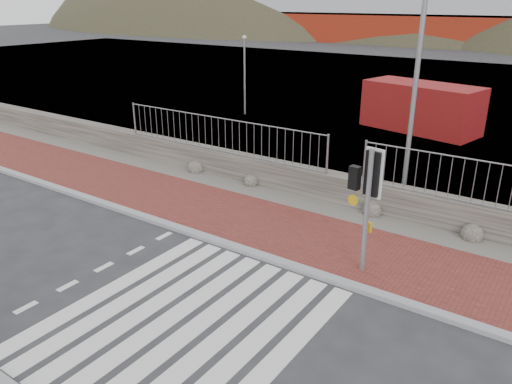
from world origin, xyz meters
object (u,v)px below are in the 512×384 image
Objects in this scene: ferry at (371,2)px; traffic_signal_far at (367,185)px; streetlight at (425,50)px; shipping_container at (421,107)px.

ferry is 16.79× the size of traffic_signal_far.
streetlight is (26.29, -59.74, -0.76)m from ferry.
traffic_signal_far is 0.36× the size of streetlight.
traffic_signal_far is at bearing -64.84° from shipping_container.
streetlight reaches higher than traffic_signal_far.
ferry is 9.43× the size of shipping_container.
streetlight is at bearing -75.37° from traffic_signal_far.
streetlight reaches higher than shipping_container.
ferry reaches higher than traffic_signal_far.
shipping_container is (-2.68, 9.55, -3.50)m from streetlight.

